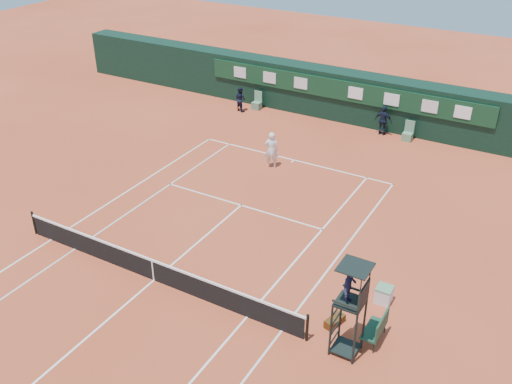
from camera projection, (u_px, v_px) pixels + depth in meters
ground at (154, 280)px, 21.66m from camera, size 90.00×90.00×0.00m
court_lines at (154, 280)px, 21.65m from camera, size 11.05×23.85×0.01m
tennis_net at (153, 269)px, 21.41m from camera, size 12.90×0.10×1.10m
back_wall at (345, 95)px, 35.06m from camera, size 40.00×1.65×3.00m
linesman_chair_left at (257, 104)px, 37.09m from camera, size 0.55×0.50×1.15m
linesman_chair_right at (408, 135)px, 32.75m from camera, size 0.55×0.50×1.15m
umpire_chair at (351, 291)px, 17.25m from camera, size 0.96×0.95×3.42m
player_bench at (377, 327)px, 18.56m from camera, size 0.55×1.20×1.10m
tennis_bag at (335, 321)px, 19.46m from camera, size 0.54×0.85×0.30m
cooler at (384, 294)px, 20.42m from camera, size 0.57×0.57×0.65m
tennis_ball at (279, 209)px, 26.13m from camera, size 0.08×0.08×0.08m
player at (271, 150)px, 29.49m from camera, size 0.84×0.73×1.94m
ball_kid_left at (240, 99)px, 36.55m from camera, size 0.89×0.77×1.57m
ball_kid_right at (383, 121)px, 33.16m from camera, size 1.06×0.50×1.77m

